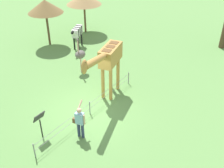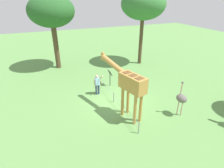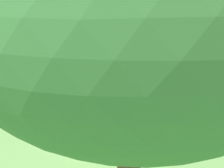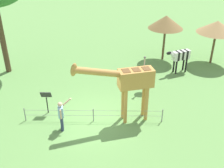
# 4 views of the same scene
# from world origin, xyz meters

# --- Properties ---
(ground_plane) EXTENTS (60.00, 60.00, 0.00)m
(ground_plane) POSITION_xyz_m (0.00, 0.00, 0.00)
(ground_plane) COLOR #60934C
(giraffe) EXTENTS (3.98, 1.48, 3.51)m
(giraffe) POSITION_xyz_m (-1.75, 0.04, 2.26)
(giraffe) COLOR #BC8942
(giraffe) RESTS_ON ground_plane
(visitor) EXTENTS (0.68, 0.57, 1.67)m
(visitor) POSITION_xyz_m (1.47, 0.90, 0.90)
(visitor) COLOR navy
(visitor) RESTS_ON ground_plane
(zebra) EXTENTS (1.77, 1.01, 1.66)m
(zebra) POSITION_xyz_m (-5.48, -5.52, 1.16)
(zebra) COLOR black
(zebra) RESTS_ON ground_plane
(ostrich) EXTENTS (0.70, 0.56, 2.25)m
(ostrich) POSITION_xyz_m (-2.94, -2.97, 1.18)
(ostrich) COLOR #CC9E93
(ostrich) RESTS_ON ground_plane
(shade_hut_near) EXTENTS (2.52, 2.52, 3.36)m
(shade_hut_near) POSITION_xyz_m (-4.69, -7.68, 2.88)
(shade_hut_near) COLOR brown
(shade_hut_near) RESTS_ON ground_plane
(shade_hut_far) EXTENTS (2.77, 2.77, 3.16)m
(shade_hut_far) POSITION_xyz_m (-8.18, -7.10, 2.73)
(shade_hut_far) COLOR brown
(shade_hut_far) RESTS_ON ground_plane
(info_sign) EXTENTS (0.56, 0.21, 1.32)m
(info_sign) POSITION_xyz_m (2.49, -0.49, 0.95)
(info_sign) COLOR black
(info_sign) RESTS_ON ground_plane
(wire_fence) EXTENTS (7.05, 0.05, 0.75)m
(wire_fence) POSITION_xyz_m (0.00, 0.21, 0.40)
(wire_fence) COLOR slate
(wire_fence) RESTS_ON ground_plane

